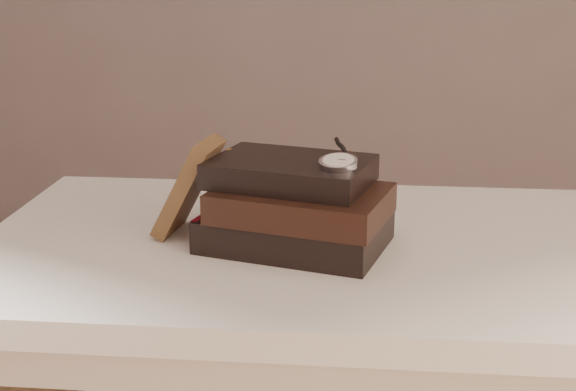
# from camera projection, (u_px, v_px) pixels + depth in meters

# --- Properties ---
(table) EXTENTS (1.00, 0.60, 0.75)m
(table) POSITION_uv_depth(u_px,v_px,m) (319.00, 298.00, 1.19)
(table) COLOR white
(table) RESTS_ON ground
(book_stack) EXTENTS (0.29, 0.24, 0.13)m
(book_stack) POSITION_uv_depth(u_px,v_px,m) (296.00, 207.00, 1.12)
(book_stack) COLOR black
(book_stack) RESTS_ON table
(journal) EXTENTS (0.10, 0.11, 0.15)m
(journal) POSITION_uv_depth(u_px,v_px,m) (189.00, 187.00, 1.17)
(journal) COLOR #462E1B
(journal) RESTS_ON table
(pocket_watch) EXTENTS (0.06, 0.16, 0.02)m
(pocket_watch) POSITION_uv_depth(u_px,v_px,m) (339.00, 161.00, 1.07)
(pocket_watch) COLOR silver
(pocket_watch) RESTS_ON book_stack
(eyeglasses) EXTENTS (0.13, 0.14, 0.05)m
(eyeglasses) POSITION_uv_depth(u_px,v_px,m) (261.00, 177.00, 1.23)
(eyeglasses) COLOR silver
(eyeglasses) RESTS_ON book_stack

